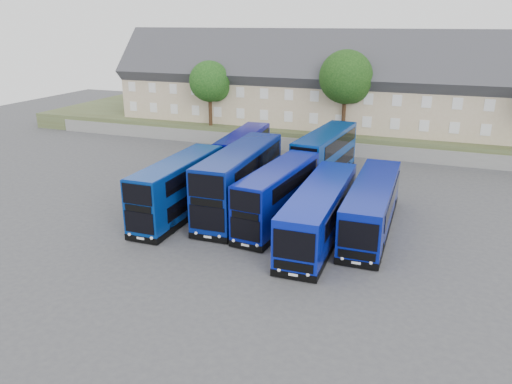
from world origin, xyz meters
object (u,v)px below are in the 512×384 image
object	(u,v)px
dd_front_left	(179,189)
tree_mid	(347,79)
dd_front_mid	(240,182)
tree_west	(211,83)
coach_east_a	(320,213)

from	to	relation	value
dd_front_left	tree_mid	xyz separation A→B (m)	(7.78, 23.70, 5.95)
tree_mid	dd_front_mid	bearing A→B (deg)	-100.27
tree_west	tree_mid	world-z (taller)	tree_mid
coach_east_a	tree_mid	bearing A→B (deg)	96.28
dd_front_left	dd_front_mid	xyz separation A→B (m)	(3.94, 2.51, 0.30)
dd_front_mid	tree_west	bearing A→B (deg)	119.05
tree_west	tree_mid	bearing A→B (deg)	1.79
dd_front_left	coach_east_a	bearing A→B (deg)	-0.92
coach_east_a	tree_mid	distance (m)	24.84
dd_front_left	dd_front_mid	distance (m)	4.68
dd_front_mid	tree_mid	size ratio (longest dim) A/B	1.35
coach_east_a	dd_front_mid	bearing A→B (deg)	158.03
dd_front_mid	tree_mid	distance (m)	22.27
tree_west	tree_mid	size ratio (longest dim) A/B	0.83
dd_front_left	dd_front_mid	world-z (taller)	dd_front_mid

